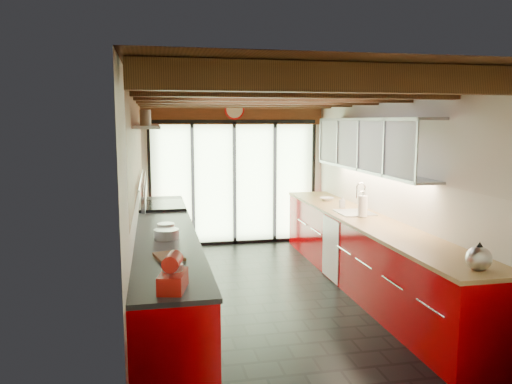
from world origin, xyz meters
TOP-DOWN VIEW (x-y plane):
  - ground at (0.00, 0.00)m, footprint 5.50×5.50m
  - room_shell at (0.00, 0.00)m, footprint 5.50×5.50m
  - ceiling_beams at (-0.00, 0.38)m, footprint 3.14×5.06m
  - glass_door at (0.00, 2.69)m, footprint 2.95×0.10m
  - left_counter at (-1.28, 0.00)m, footprint 0.68×5.00m
  - range_stove at (-1.28, 1.45)m, footprint 0.66×0.90m
  - right_counter at (1.27, 0.00)m, footprint 0.68×5.00m
  - sink_assembly at (1.29, 0.40)m, footprint 0.45×0.52m
  - upper_cabinets_right at (1.43, 0.30)m, footprint 0.34×3.00m
  - left_wall_fixtures at (-1.47, 0.25)m, footprint 0.28×2.60m
  - stand_mixer at (-1.27, -2.24)m, footprint 0.25×0.35m
  - pot_large at (-1.27, -0.37)m, footprint 0.21×0.21m
  - pot_small at (-1.27, -0.59)m, footprint 0.33×0.33m
  - cutting_board at (-1.27, -1.36)m, footprint 0.30×0.37m
  - kettle at (1.27, -2.25)m, footprint 0.27×0.29m
  - paper_towel at (1.27, 0.13)m, footprint 0.16×0.16m
  - soap_bottle at (1.27, 0.84)m, footprint 0.09×0.09m
  - bowl at (1.27, 1.49)m, footprint 0.22×0.22m

SIDE VIEW (x-z plane):
  - ground at x=0.00m, z-range 0.00..0.00m
  - right_counter at x=1.27m, z-range 0.00..0.92m
  - left_counter at x=-1.28m, z-range 0.00..0.92m
  - range_stove at x=-1.28m, z-range -0.01..0.96m
  - cutting_board at x=-1.27m, z-range 0.92..0.95m
  - bowl at x=1.27m, z-range 0.92..0.97m
  - sink_assembly at x=1.29m, z-range 0.75..1.17m
  - pot_small at x=-1.27m, z-range 0.92..1.02m
  - pot_large at x=-1.27m, z-range 0.92..1.04m
  - soap_bottle at x=1.27m, z-range 0.92..1.09m
  - kettle at x=1.27m, z-range 0.90..1.15m
  - stand_mixer at x=-1.27m, z-range 0.89..1.18m
  - paper_towel at x=1.27m, z-range 0.89..1.22m
  - room_shell at x=0.00m, z-range -1.10..4.40m
  - glass_door at x=0.00m, z-range 0.21..3.11m
  - left_wall_fixtures at x=-1.47m, z-range 1.32..2.28m
  - upper_cabinets_right at x=1.43m, z-range 0.35..3.35m
  - ceiling_beams at x=0.00m, z-range 0.01..4.91m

